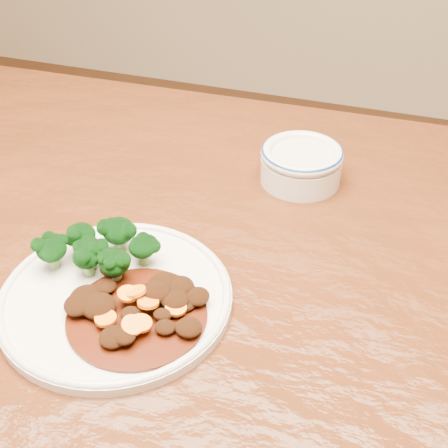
% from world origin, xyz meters
% --- Properties ---
extents(dining_table, '(1.52, 0.93, 0.75)m').
position_xyz_m(dining_table, '(0.00, 0.00, 0.67)').
color(dining_table, '#4C1F0D').
rests_on(dining_table, ground).
extents(dinner_plate, '(0.25, 0.25, 0.02)m').
position_xyz_m(dinner_plate, '(-0.05, -0.07, 0.76)').
color(dinner_plate, silver).
rests_on(dinner_plate, dining_table).
extents(broccoli_florets, '(0.13, 0.09, 0.04)m').
position_xyz_m(broccoli_florets, '(-0.09, -0.03, 0.79)').
color(broccoli_florets, '#719A4F').
rests_on(broccoli_florets, dinner_plate).
extents(mince_stew, '(0.15, 0.15, 0.03)m').
position_xyz_m(mince_stew, '(-0.02, -0.09, 0.77)').
color(mince_stew, '#461707').
rests_on(mince_stew, dinner_plate).
extents(dip_bowl, '(0.11, 0.11, 0.05)m').
position_xyz_m(dip_bowl, '(0.09, 0.23, 0.78)').
color(dip_bowl, silver).
rests_on(dip_bowl, dining_table).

